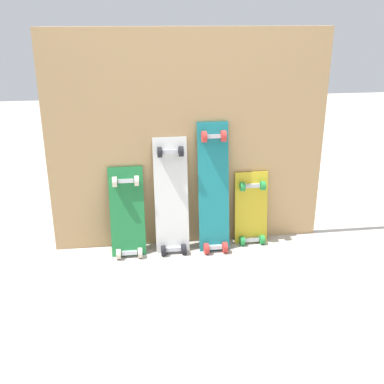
{
  "coord_description": "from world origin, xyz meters",
  "views": [
    {
      "loc": [
        -0.4,
        -2.84,
        1.48
      ],
      "look_at": [
        0.0,
        -0.07,
        0.41
      ],
      "focal_mm": 43.65,
      "sensor_mm": 36.0,
      "label": 1
    }
  ],
  "objects_px": {
    "skateboard_green": "(127,217)",
    "skateboard_yellow": "(251,212)",
    "skateboard_white": "(172,201)",
    "skateboard_teal": "(214,192)"
  },
  "relations": [
    {
      "from": "skateboard_green",
      "to": "skateboard_yellow",
      "type": "distance_m",
      "value": 0.84
    },
    {
      "from": "skateboard_white",
      "to": "skateboard_teal",
      "type": "relative_size",
      "value": 0.9
    },
    {
      "from": "skateboard_teal",
      "to": "skateboard_yellow",
      "type": "relative_size",
      "value": 1.62
    },
    {
      "from": "skateboard_green",
      "to": "skateboard_teal",
      "type": "xyz_separation_m",
      "value": [
        0.57,
        -0.0,
        0.14
      ]
    },
    {
      "from": "skateboard_green",
      "to": "skateboard_white",
      "type": "relative_size",
      "value": 0.78
    },
    {
      "from": "skateboard_white",
      "to": "skateboard_green",
      "type": "bearing_deg",
      "value": -178.43
    },
    {
      "from": "skateboard_green",
      "to": "skateboard_teal",
      "type": "relative_size",
      "value": 0.7
    },
    {
      "from": "skateboard_teal",
      "to": "skateboard_green",
      "type": "bearing_deg",
      "value": 179.91
    },
    {
      "from": "skateboard_teal",
      "to": "skateboard_yellow",
      "type": "xyz_separation_m",
      "value": [
        0.27,
        0.04,
        -0.18
      ]
    },
    {
      "from": "skateboard_green",
      "to": "skateboard_yellow",
      "type": "xyz_separation_m",
      "value": [
        0.84,
        0.04,
        -0.04
      ]
    }
  ]
}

